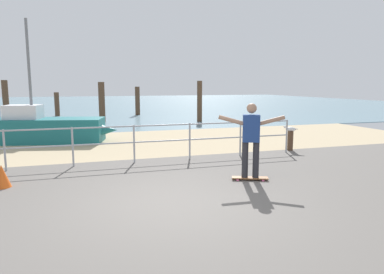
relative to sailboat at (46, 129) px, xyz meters
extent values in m
cube|color=#605B56|center=(2.69, -8.99, -0.52)|extent=(24.00, 10.00, 0.04)
cube|color=tan|center=(2.69, -0.99, -0.52)|extent=(24.00, 6.00, 0.04)
cube|color=slate|center=(2.69, 27.01, -0.52)|extent=(72.00, 50.00, 0.04)
cylinder|color=#9EA0A5|center=(-0.58, -4.39, 0.01)|extent=(0.05, 0.05, 1.05)
cylinder|color=#9EA0A5|center=(1.01, -4.39, 0.01)|extent=(0.05, 0.05, 1.05)
cylinder|color=#9EA0A5|center=(2.59, -4.39, 0.01)|extent=(0.05, 0.05, 1.05)
cylinder|color=#9EA0A5|center=(4.18, -4.39, 0.01)|extent=(0.05, 0.05, 1.05)
cylinder|color=#9EA0A5|center=(5.76, -4.39, 0.01)|extent=(0.05, 0.05, 1.05)
cylinder|color=#9EA0A5|center=(7.35, -4.39, 0.01)|extent=(0.05, 0.05, 1.05)
cylinder|color=#9EA0A5|center=(1.01, -4.39, 0.50)|extent=(12.69, 0.04, 0.04)
cylinder|color=#9EA0A5|center=(1.01, -4.39, 0.06)|extent=(12.69, 0.04, 0.04)
cube|color=#19666B|center=(-0.16, 0.04, -0.07)|extent=(4.60, 2.36, 0.90)
cone|color=#19666B|center=(1.99, -0.46, -0.07)|extent=(1.24, 0.99, 0.77)
cylinder|color=slate|center=(-0.45, 0.10, 2.15)|extent=(0.10, 0.10, 3.54)
cube|color=silver|center=(-0.74, 0.17, 0.63)|extent=(1.37, 1.15, 0.50)
cube|color=brown|center=(4.79, -6.98, -0.45)|extent=(0.82, 0.48, 0.02)
cylinder|color=#E5598C|center=(4.50, -6.95, -0.49)|extent=(0.07, 0.05, 0.06)
cylinder|color=#E5598C|center=(4.55, -6.80, -0.49)|extent=(0.07, 0.05, 0.06)
cylinder|color=#E5598C|center=(5.02, -7.16, -0.49)|extent=(0.07, 0.05, 0.06)
cylinder|color=#E5598C|center=(5.08, -7.01, -0.49)|extent=(0.07, 0.05, 0.06)
cylinder|color=#26262B|center=(4.67, -6.94, -0.03)|extent=(0.14, 0.14, 0.80)
cylinder|color=#26262B|center=(4.90, -7.02, -0.03)|extent=(0.14, 0.14, 0.80)
cube|color=navy|center=(4.79, -6.98, 0.67)|extent=(0.41, 0.32, 0.60)
sphere|color=#9E755B|center=(4.79, -6.98, 1.11)|extent=(0.22, 0.22, 0.22)
cylinder|color=#9E755B|center=(4.37, -6.82, 0.85)|extent=(0.55, 0.29, 0.23)
cylinder|color=#9E755B|center=(5.20, -7.14, 0.85)|extent=(0.55, 0.29, 0.23)
cylinder|color=#513826|center=(7.67, -4.12, -0.20)|extent=(0.18, 0.18, 0.64)
ellipsoid|color=white|center=(7.67, -4.12, 0.20)|extent=(0.34, 0.31, 0.14)
sphere|color=white|center=(7.52, -4.00, 0.26)|extent=(0.09, 0.09, 0.09)
cone|color=gold|center=(7.48, -3.97, 0.26)|extent=(0.05, 0.05, 0.02)
cube|color=slate|center=(7.80, -4.21, 0.21)|extent=(0.14, 0.14, 0.02)
cylinder|color=#513826|center=(-2.91, 9.26, 0.68)|extent=(0.34, 0.34, 2.39)
cylinder|color=#513826|center=(-0.25, 11.68, 0.29)|extent=(0.32, 0.32, 1.61)
cylinder|color=#513826|center=(2.42, 6.76, 0.62)|extent=(0.35, 0.35, 2.27)
cylinder|color=#513826|center=(5.09, 10.88, 0.47)|extent=(0.33, 0.33, 1.98)
cylinder|color=#513826|center=(7.76, 5.24, 0.65)|extent=(0.29, 0.29, 2.34)
cone|color=#E55919|center=(-0.38, -5.93, -0.27)|extent=(0.36, 0.36, 0.50)
camera|label=1|loc=(1.23, -13.89, 1.62)|focal=33.04mm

